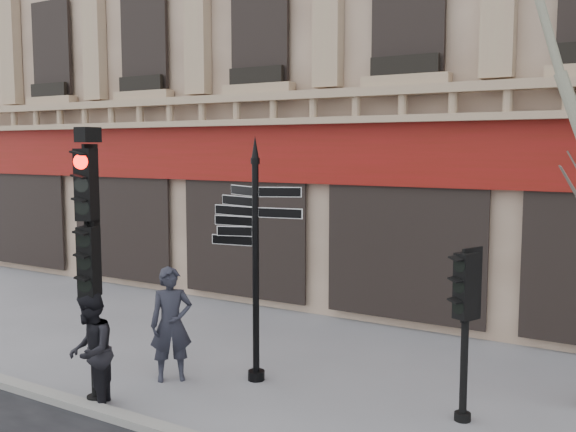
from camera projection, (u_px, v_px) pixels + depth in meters
name	position (u px, v px, depth m)	size (l,w,h in m)	color
ground	(277.00, 411.00, 9.10)	(80.00, 80.00, 0.00)	slate
fingerpost	(255.00, 218.00, 10.06)	(1.65, 1.65, 3.92)	black
traffic_signal_main	(91.00, 233.00, 9.05)	(0.53, 0.47, 4.01)	black
traffic_signal_secondary	(466.00, 304.00, 8.63)	(0.47, 0.41, 2.34)	black
pedestrian_a	(171.00, 324.00, 10.26)	(0.67, 0.44, 1.84)	#21222D
pedestrian_b	(90.00, 351.00, 9.10)	(0.83, 0.64, 1.70)	black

